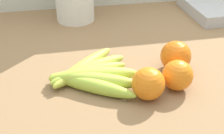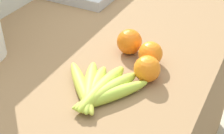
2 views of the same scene
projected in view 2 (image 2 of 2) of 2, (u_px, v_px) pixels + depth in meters
The scene contains 5 objects.
wall_back at pixel (14, 71), 1.36m from camera, with size 1.98×0.06×1.30m, color silver.
banana_bunch at pixel (98, 89), 0.83m from camera, with size 0.21×0.24×0.04m.
orange_back_right at pixel (129, 42), 0.98m from camera, with size 0.08×0.08×0.08m, color orange.
orange_center at pixel (147, 69), 0.87m from camera, with size 0.07×0.07×0.07m, color orange.
orange_front at pixel (150, 54), 0.93m from camera, with size 0.07×0.07×0.07m, color orange.
Camera 2 is at (-0.79, -0.46, 1.46)m, focal length 53.29 mm.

